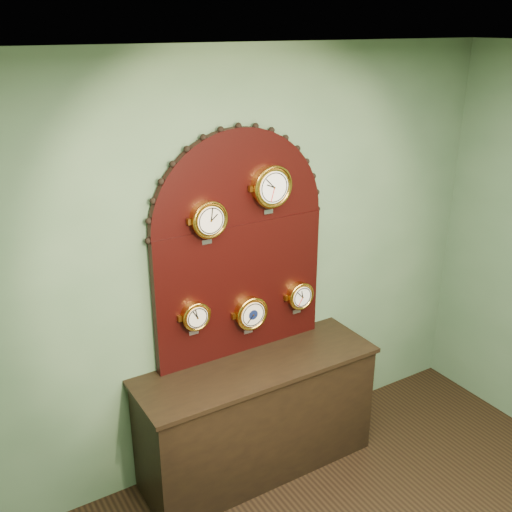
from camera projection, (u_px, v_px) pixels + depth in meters
wall_back at (236, 270)px, 3.86m from camera, size 4.00×0.00×4.00m
shop_counter at (258, 418)px, 4.02m from camera, size 1.60×0.50×0.80m
display_board at (240, 239)px, 3.74m from camera, size 1.26×0.06×1.53m
roman_clock at (209, 219)px, 3.50m from camera, size 0.23×0.08×0.28m
arabic_clock at (272, 186)px, 3.66m from camera, size 0.27×0.08×0.32m
hygrometer at (195, 316)px, 3.67m from camera, size 0.19×0.08×0.24m
barometer at (251, 313)px, 3.89m from camera, size 0.23×0.08×0.28m
tide_clock at (300, 295)px, 4.07m from camera, size 0.20×0.08×0.25m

